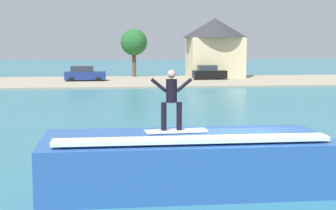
% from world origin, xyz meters
% --- Properties ---
extents(ground_plane, '(260.00, 260.00, 0.00)m').
position_xyz_m(ground_plane, '(0.00, 0.00, 0.00)').
color(ground_plane, '#2E6D7F').
extents(wave_crest, '(8.55, 3.68, 1.74)m').
position_xyz_m(wave_crest, '(-1.64, 0.27, 0.82)').
color(wave_crest, '#27529A').
rests_on(wave_crest, ground_plane).
extents(surfboard, '(1.87, 0.67, 0.06)m').
position_xyz_m(surfboard, '(-1.97, 0.05, 1.77)').
color(surfboard, white).
rests_on(surfboard, wave_crest).
extents(surfer, '(1.23, 0.32, 1.77)m').
position_xyz_m(surfer, '(-2.11, 0.04, 2.79)').
color(surfer, black).
rests_on(surfer, surfboard).
extents(shoreline_bank, '(120.00, 16.79, 0.18)m').
position_xyz_m(shoreline_bank, '(0.00, 43.60, 0.09)').
color(shoreline_bank, gray).
rests_on(shoreline_bank, ground_plane).
extents(car_near_shore, '(4.57, 2.31, 1.86)m').
position_xyz_m(car_near_shore, '(-6.38, 44.09, 0.95)').
color(car_near_shore, navy).
rests_on(car_near_shore, ground_plane).
extents(car_far_shore, '(3.91, 2.05, 1.86)m').
position_xyz_m(car_far_shore, '(8.03, 44.72, 0.94)').
color(car_far_shore, black).
rests_on(car_far_shore, ground_plane).
extents(house_gabled_white, '(8.16, 8.16, 7.50)m').
position_xyz_m(house_gabled_white, '(9.66, 49.22, 4.21)').
color(house_gabled_white, beige).
rests_on(house_gabled_white, ground_plane).
extents(tree_tall_bare, '(3.37, 3.37, 6.23)m').
position_xyz_m(tree_tall_bare, '(-0.41, 51.03, 4.48)').
color(tree_tall_bare, brown).
rests_on(tree_tall_bare, ground_plane).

